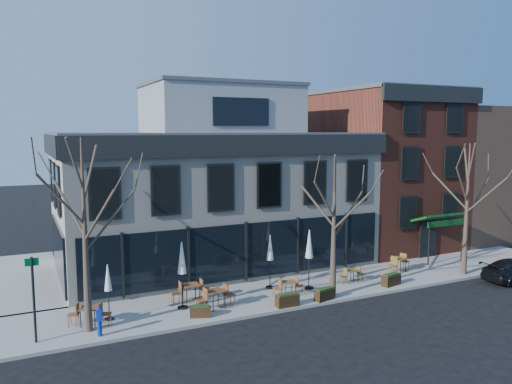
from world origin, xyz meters
name	(u,v)px	position (x,y,z in m)	size (l,w,h in m)	color
ground	(245,285)	(0.00, 0.00, 0.00)	(120.00, 120.00, 0.00)	black
sidewalk_front	(318,287)	(3.25, -2.15, 0.07)	(33.50, 4.70, 0.15)	gray
sidewalk_side	(15,281)	(-11.25, 6.00, 0.07)	(4.50, 12.00, 0.15)	gray
corner_building	(213,189)	(0.07, 5.07, 4.72)	(18.39, 10.39, 11.10)	beige
red_brick_building	(379,168)	(13.00, 4.98, 5.64)	(8.20, 11.78, 11.18)	maroon
bg_building	(466,171)	(23.00, 6.00, 5.00)	(12.00, 12.00, 10.00)	#8C664C
tree_corner	(85,233)	(-8.49, -3.20, 4.25)	(3.93, 3.98, 7.92)	#382B21
tree_mid	(334,224)	(3.01, -3.90, 3.79)	(3.50, 3.55, 7.04)	#382B21
tree_right	(467,207)	(12.01, -3.90, 4.02)	(3.72, 3.77, 7.48)	#382B21
sign_pole	(34,294)	(-10.50, -3.50, 2.07)	(0.50, 0.10, 3.40)	black
call_box	(99,320)	(-8.17, -3.94, 0.80)	(0.25, 0.24, 1.22)	#0C2BA8
cafe_set_0	(89,314)	(-8.38, -2.59, 0.64)	(1.85, 1.12, 0.96)	brown
cafe_set_1	(191,291)	(-3.59, -1.62, 0.68)	(1.96, 0.79, 1.03)	brown
cafe_set_2	(216,297)	(-2.86, -3.02, 0.69)	(2.03, 0.91, 1.05)	brown
cafe_set_3	(289,287)	(1.07, -2.88, 0.60)	(1.70, 0.77, 0.87)	brown
cafe_set_4	(352,275)	(5.24, -2.46, 0.57)	(1.58, 0.67, 0.82)	brown
cafe_set_5	(399,263)	(8.94, -1.93, 0.66)	(1.93, 1.04, 0.99)	brown
umbrella_0	(108,281)	(-7.54, -2.32, 1.89)	(0.40, 0.40, 2.47)	black
umbrella_1	(182,261)	(-4.23, -2.33, 2.37)	(0.50, 0.50, 3.14)	black
umbrella_2	(270,250)	(0.78, -1.40, 2.15)	(0.45, 0.45, 2.83)	black
umbrella_3	(309,247)	(2.56, -2.37, 2.35)	(0.50, 0.50, 3.12)	black
planter_0	(200,311)	(-3.85, -3.72, 0.40)	(0.97, 0.67, 0.51)	#301F10
planter_1	(287,300)	(0.26, -4.20, 0.45)	(1.10, 0.45, 0.61)	black
planter_2	(324,294)	(2.32, -4.20, 0.44)	(1.11, 0.63, 0.59)	black
planter_3	(391,280)	(6.80, -3.78, 0.46)	(1.18, 0.65, 0.63)	black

